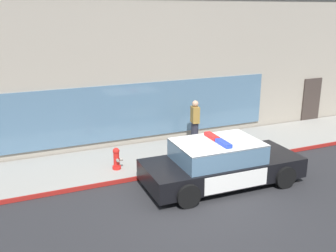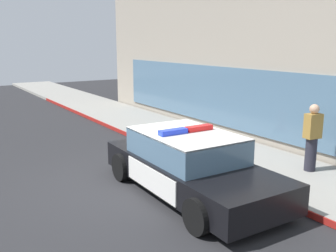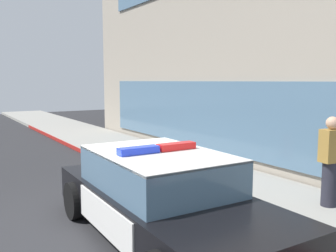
# 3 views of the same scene
# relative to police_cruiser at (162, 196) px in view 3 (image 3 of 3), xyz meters

# --- Properties ---
(ground) EXTENTS (48.00, 48.00, 0.00)m
(ground) POSITION_rel_police_cruiser_xyz_m (-1.38, -0.94, -0.68)
(ground) COLOR #262628
(sidewalk) EXTENTS (48.00, 2.89, 0.15)m
(sidewalk) POSITION_rel_police_cruiser_xyz_m (-1.38, 2.67, -0.61)
(sidewalk) COLOR gray
(sidewalk) RESTS_ON ground
(curb_red_paint) EXTENTS (28.80, 0.04, 0.14)m
(curb_red_paint) POSITION_rel_police_cruiser_xyz_m (-1.38, 1.21, -0.61)
(curb_red_paint) COLOR maroon
(curb_red_paint) RESTS_ON ground
(police_cruiser) EXTENTS (4.86, 2.25, 1.49)m
(police_cruiser) POSITION_rel_police_cruiser_xyz_m (0.00, 0.00, 0.00)
(police_cruiser) COLOR black
(police_cruiser) RESTS_ON ground
(fire_hydrant) EXTENTS (0.34, 0.39, 0.73)m
(fire_hydrant) POSITION_rel_police_cruiser_xyz_m (-2.67, 2.03, -0.18)
(fire_hydrant) COLOR red
(fire_hydrant) RESTS_ON sidewalk
(pedestrian_on_sidewalk) EXTENTS (0.33, 0.44, 1.71)m
(pedestrian_on_sidewalk) POSITION_rel_police_cruiser_xyz_m (0.79, 3.23, 0.33)
(pedestrian_on_sidewalk) COLOR #23232D
(pedestrian_on_sidewalk) RESTS_ON sidewalk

